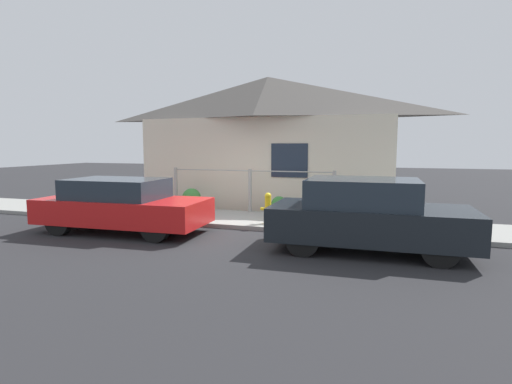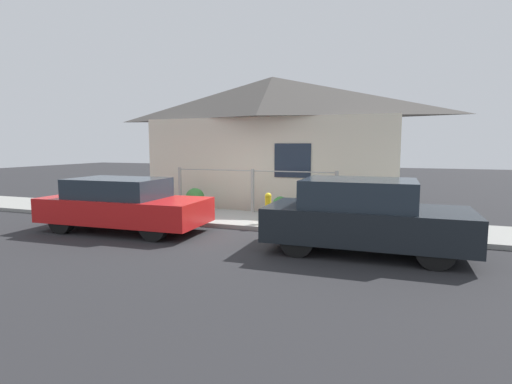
{
  "view_description": "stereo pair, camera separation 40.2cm",
  "coord_description": "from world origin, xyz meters",
  "px_view_note": "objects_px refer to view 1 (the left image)",
  "views": [
    {
      "loc": [
        3.66,
        -8.89,
        2.03
      ],
      "look_at": [
        0.71,
        0.3,
        0.9
      ],
      "focal_mm": 28.0,
      "sensor_mm": 36.0,
      "label": 1
    },
    {
      "loc": [
        4.04,
        -8.76,
        2.03
      ],
      "look_at": [
        0.71,
        0.3,
        0.9
      ],
      "focal_mm": 28.0,
      "sensor_mm": 36.0,
      "label": 2
    }
  ],
  "objects_px": {
    "potted_plant_near_hydrant": "(279,206)",
    "potted_plant_by_fence": "(192,198)",
    "fire_hydrant": "(268,207)",
    "car_right": "(368,215)",
    "car_left": "(122,205)"
  },
  "relations": [
    {
      "from": "potted_plant_near_hydrant",
      "to": "potted_plant_by_fence",
      "type": "distance_m",
      "value": 2.81
    },
    {
      "from": "fire_hydrant",
      "to": "potted_plant_by_fence",
      "type": "height_order",
      "value": "fire_hydrant"
    },
    {
      "from": "potted_plant_near_hydrant",
      "to": "fire_hydrant",
      "type": "bearing_deg",
      "value": -92.91
    },
    {
      "from": "fire_hydrant",
      "to": "car_right",
      "type": "bearing_deg",
      "value": -32.42
    },
    {
      "from": "potted_plant_near_hydrant",
      "to": "car_left",
      "type": "bearing_deg",
      "value": -142.02
    },
    {
      "from": "fire_hydrant",
      "to": "potted_plant_by_fence",
      "type": "bearing_deg",
      "value": 155.17
    },
    {
      "from": "potted_plant_by_fence",
      "to": "car_left",
      "type": "bearing_deg",
      "value": -97.74
    },
    {
      "from": "car_right",
      "to": "potted_plant_by_fence",
      "type": "xyz_separation_m",
      "value": [
        -5.17,
        2.81,
        -0.24
      ]
    },
    {
      "from": "fire_hydrant",
      "to": "potted_plant_by_fence",
      "type": "distance_m",
      "value": 3.02
    },
    {
      "from": "fire_hydrant",
      "to": "potted_plant_near_hydrant",
      "type": "distance_m",
      "value": 0.93
    },
    {
      "from": "car_left",
      "to": "car_right",
      "type": "bearing_deg",
      "value": -2.13
    },
    {
      "from": "car_left",
      "to": "car_right",
      "type": "xyz_separation_m",
      "value": [
        5.55,
        0.0,
        0.06
      ]
    },
    {
      "from": "car_right",
      "to": "potted_plant_by_fence",
      "type": "bearing_deg",
      "value": 150.7
    },
    {
      "from": "car_left",
      "to": "fire_hydrant",
      "type": "relative_size",
      "value": 5.22
    },
    {
      "from": "car_right",
      "to": "fire_hydrant",
      "type": "xyz_separation_m",
      "value": [
        -2.44,
        1.55,
        -0.19
      ]
    }
  ]
}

